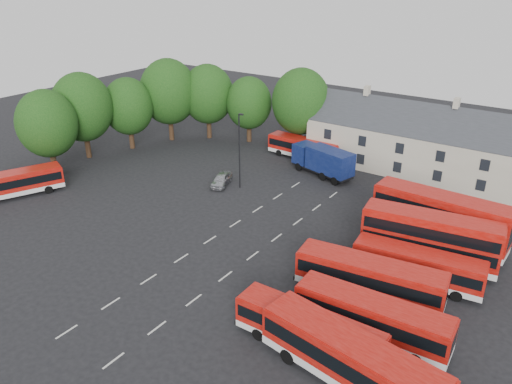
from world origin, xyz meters
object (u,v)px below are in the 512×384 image
bus_dd_south (430,236)px  lamppost (240,149)px  bus_west (14,182)px  box_truck (323,160)px  silver_car (221,180)px  bus_row_a (351,358)px

bus_dd_south → lamppost: size_ratio=1.30×
bus_west → box_truck: 36.01m
bus_dd_south → box_truck: 21.17m
box_truck → lamppost: (-6.21, -8.90, 2.75)m
bus_west → box_truck: size_ratio=1.20×
bus_dd_south → box_truck: (-16.95, 12.67, -0.63)m
box_truck → silver_car: box_truck is taller
bus_row_a → bus_dd_south: 16.68m
bus_row_a → bus_west: size_ratio=1.18×
bus_dd_south → silver_car: 25.66m
bus_dd_south → bus_west: (-42.45, -12.76, -0.91)m
bus_dd_south → lamppost: (-23.15, 3.77, 2.12)m
bus_row_a → bus_west: bearing=-177.0°
silver_car → lamppost: (2.25, 0.68, 4.08)m
bus_row_a → silver_car: bearing=150.8°
bus_row_a → lamppost: lamppost is taller
silver_car → box_truck: bearing=29.5°
bus_row_a → silver_car: 32.54m
silver_car → bus_dd_south: bearing=-26.0°
bus_row_a → silver_car: (-25.82, 19.75, -1.34)m
bus_west → lamppost: bearing=-26.9°
bus_west → lamppost: lamppost is taller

